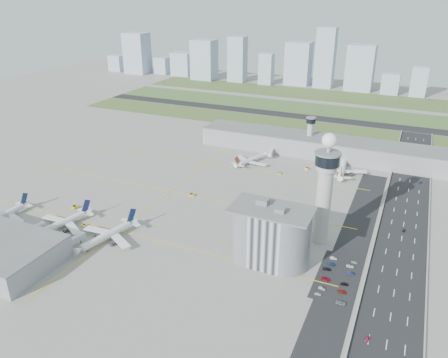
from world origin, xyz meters
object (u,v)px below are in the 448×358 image
at_px(car_lot_1, 322,288).
at_px(car_lot_10, 350,266).
at_px(airplane_far_a, 251,157).
at_px(tug_0, 75,207).
at_px(car_hw_2, 420,183).
at_px(car_hw_4, 403,154).
at_px(car_lot_7, 342,292).
at_px(car_lot_8, 344,284).
at_px(car_lot_6, 341,303).
at_px(jet_bridge_near_1, 23,236).
at_px(tug_2, 65,223).
at_px(car_lot_11, 355,263).
at_px(tug_1, 84,225).
at_px(car_lot_5, 334,258).
at_px(car_lot_4, 331,264).
at_px(car_lot_9, 351,273).
at_px(tug_4, 280,173).
at_px(airplane_far_b, 343,165).
at_px(car_lot_0, 318,294).
at_px(tug_5, 307,168).
at_px(car_lot_2, 326,279).
at_px(car_lot_3, 327,269).
at_px(secondary_tower, 310,132).
at_px(control_tower, 325,185).
at_px(admin_building, 270,235).
at_px(car_hw_0, 367,339).
at_px(airplane_near_a, 2,212).
at_px(jet_bridge_far_1, 329,160).
at_px(car_hw_1, 404,230).
at_px(airplane_near_c, 106,232).
at_px(tug_3, 191,195).
at_px(jet_bridge_far_0, 272,151).

bearing_deg(car_lot_1, car_lot_10, -11.50).
xyz_separation_m(airplane_far_a, tug_0, (-77.04, -123.19, -4.27)).
xyz_separation_m(tug_0, car_lot_10, (176.48, 6.74, -0.52)).
distance_m(car_hw_2, car_hw_4, 61.71).
bearing_deg(car_lot_7, car_lot_8, -1.96).
height_order(airplane_far_a, car_lot_10, airplane_far_a).
bearing_deg(airplane_far_a, car_lot_6, -124.92).
bearing_deg(car_lot_1, jet_bridge_near_1, 108.60).
relative_size(tug_2, car_lot_11, 0.89).
bearing_deg(tug_1, car_lot_5, -67.97).
distance_m(car_lot_4, car_lot_9, 11.27).
bearing_deg(tug_4, jet_bridge_near_1, 43.33).
height_order(car_lot_6, car_hw_4, car_lot_6).
height_order(airplane_far_b, car_lot_0, airplane_far_b).
bearing_deg(tug_0, tug_5, -24.95).
xyz_separation_m(car_lot_0, car_lot_2, (0.88, 12.79, 0.07)).
relative_size(car_lot_3, car_hw_4, 1.09).
height_order(secondary_tower, car_lot_4, secondary_tower).
xyz_separation_m(control_tower, admin_building, (-20.01, -30.00, -19.74)).
relative_size(secondary_tower, tug_4, 11.32).
xyz_separation_m(airplane_far_b, car_lot_0, (16.75, -155.78, -5.60)).
bearing_deg(tug_2, car_lot_0, -129.61).
bearing_deg(car_lot_9, car_hw_0, -167.96).
bearing_deg(tug_2, car_lot_2, -124.97).
bearing_deg(airplane_far_a, tug_5, -62.77).
xyz_separation_m(airplane_far_a, car_lot_5, (90.12, -112.60, -4.71)).
relative_size(control_tower, secondary_tower, 2.02).
height_order(car_lot_2, car_lot_6, car_lot_6).
xyz_separation_m(airplane_near_a, tug_2, (38.52, 11.45, -4.49)).
distance_m(jet_bridge_far_1, car_lot_1, 170.13).
height_order(airplane_near_a, car_hw_1, airplane_near_a).
bearing_deg(car_lot_3, secondary_tower, 8.05).
height_order(tug_2, car_lot_3, tug_2).
relative_size(control_tower, car_lot_1, 19.29).
xyz_separation_m(car_lot_1, car_lot_9, (10.76, 17.92, 0.05)).
relative_size(airplane_near_c, tug_1, 15.64).
distance_m(tug_1, car_lot_9, 156.86).
distance_m(tug_3, car_lot_0, 126.09).
height_order(car_lot_6, car_lot_10, car_lot_6).
relative_size(car_lot_9, car_hw_2, 0.91).
bearing_deg(car_lot_7, airplane_far_b, 8.28).
xyz_separation_m(tug_0, car_lot_7, (176.34, -15.99, -0.47)).
bearing_deg(airplane_near_c, airplane_far_a, -179.22).
relative_size(admin_building, tug_4, 14.90).
xyz_separation_m(secondary_tower, jet_bridge_far_0, (-28.00, -18.00, -15.95)).
bearing_deg(tug_0, car_hw_0, -83.73).
bearing_deg(car_lot_9, jet_bridge_far_0, 26.16).
distance_m(airplane_far_a, tug_0, 145.36).
bearing_deg(car_hw_4, car_lot_6, -100.71).
xyz_separation_m(airplane_near_a, car_lot_8, (205.53, 20.99, -4.86)).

